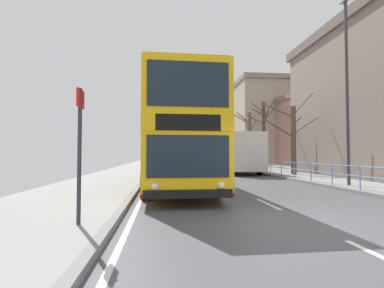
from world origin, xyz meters
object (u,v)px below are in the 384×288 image
Objects in this scene: background_building_00 at (336,128)px; bare_tree_far_02 at (263,133)px; background_bus_far_lane at (234,152)px; bare_tree_far_01 at (292,137)px; bare_tree_far_00 at (249,138)px; background_building_01 at (258,125)px; double_decker_bus_main at (176,137)px; street_lamp_far_side at (347,76)px; bus_stop_sign_near at (80,140)px.

bare_tree_far_02 is at bearing -147.41° from background_building_00.
background_bus_far_lane is at bearing -169.96° from bare_tree_far_02.
background_building_00 is at bearing 48.16° from bare_tree_far_01.
bare_tree_far_01 is at bearing -92.52° from bare_tree_far_00.
background_building_00 is at bearing 8.10° from bare_tree_far_00.
background_building_01 is (7.45, 23.19, 3.18)m from bare_tree_far_02.
bare_tree_far_00 is at bearing 87.48° from bare_tree_far_01.
background_bus_far_lane is (5.55, 11.34, -0.59)m from double_decker_bus_main.
background_building_00 reaches higher than street_lamp_far_side.
bare_tree_far_01 reaches higher than background_bus_far_lane.
double_decker_bus_main is 38.71m from background_building_01.
bare_tree_far_02 is 0.35× the size of background_building_00.
bus_stop_sign_near is at bearing -148.09° from street_lamp_far_side.
bus_stop_sign_near is 0.16× the size of background_building_01.
bare_tree_far_02 reaches higher than bare_tree_far_01.
background_building_01 reaches higher than background_bus_far_lane.
bare_tree_far_00 is (3.43, 6.45, 1.68)m from background_bus_far_lane.
background_building_00 reaches higher than bare_tree_far_01.
bus_stop_sign_near is at bearing -129.00° from bare_tree_far_01.
double_decker_bus_main is 8.33m from street_lamp_far_side.
street_lamp_far_side reaches higher than bare_tree_far_02.
background_bus_far_lane is at bearing 63.93° from double_decker_bus_main.
background_bus_far_lane is 1.62× the size of bare_tree_far_02.
double_decker_bus_main is 1.01× the size of background_bus_far_lane.
background_building_00 is 16.35m from background_building_01.
street_lamp_far_side is 7.39m from bare_tree_far_01.
background_building_00 is (12.40, 20.08, -0.36)m from street_lamp_far_side.
bare_tree_far_01 is at bearing -104.43° from background_building_01.
bare_tree_far_02 reaches higher than background_bus_far_lane.
bare_tree_far_01 reaches higher than double_decker_bus_main.
background_building_00 reaches higher than bare_tree_far_02.
bus_stop_sign_near is 0.50× the size of bare_tree_far_01.
background_building_01 is (10.32, 23.70, 4.93)m from background_bus_far_lane.
bus_stop_sign_near is at bearing -113.34° from background_building_01.
background_bus_far_lane is at bearing -117.99° from bare_tree_far_00.
double_decker_bus_main is at bearing -125.40° from bare_tree_far_02.
background_bus_far_lane is 1.90× the size of bare_tree_far_01.
bare_tree_far_00 is at bearing 62.01° from background_bus_far_lane.
double_decker_bus_main is 1.20× the size of street_lamp_far_side.
background_building_01 is at bearing 75.57° from bare_tree_far_01.
bus_stop_sign_near is 0.43× the size of bare_tree_far_02.
street_lamp_far_side is at bearing -102.71° from background_building_01.
bare_tree_far_01 is 5.62m from bare_tree_far_02.
bus_stop_sign_near is (-2.25, -6.96, -0.49)m from double_decker_bus_main.
bare_tree_far_02 is at bearing 10.04° from background_bus_far_lane.
bare_tree_far_01 is at bearing 51.00° from bus_stop_sign_near.
bus_stop_sign_near is 34.74m from background_building_00.
street_lamp_far_side reaches higher than bare_tree_far_01.
background_bus_far_lane reaches higher than bus_stop_sign_near.
background_building_00 is (22.45, 26.34, 2.93)m from bus_stop_sign_near.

